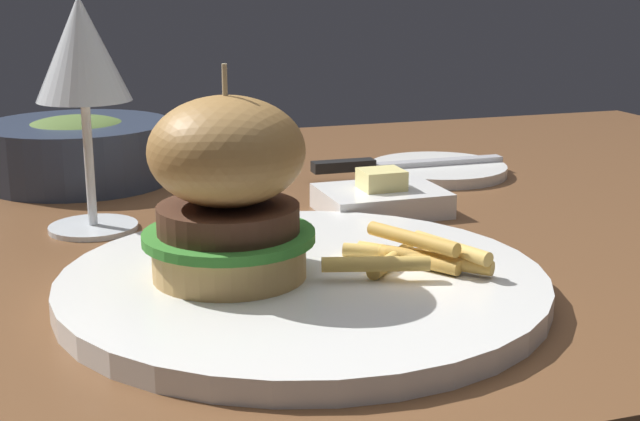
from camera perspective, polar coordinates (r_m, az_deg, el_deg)
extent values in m
cube|color=brown|center=(0.73, -5.68, -1.80)|extent=(1.31, 0.78, 0.04)
cylinder|color=brown|center=(1.38, 16.61, -10.51)|extent=(0.06, 0.06, 0.70)
cylinder|color=white|center=(0.54, -1.01, -4.74)|extent=(0.29, 0.29, 0.01)
cylinder|color=tan|center=(0.53, -5.81, -3.08)|extent=(0.09, 0.09, 0.02)
cylinder|color=#38842D|center=(0.53, -5.85, -1.63)|extent=(0.10, 0.10, 0.01)
cylinder|color=#4C2D1E|center=(0.53, -5.88, -0.48)|extent=(0.08, 0.08, 0.02)
ellipsoid|color=#A97A41|center=(0.52, -6.00, 3.80)|extent=(0.09, 0.09, 0.06)
cylinder|color=#CCB78C|center=(0.51, -6.08, 6.55)|extent=(0.00, 0.00, 0.05)
cylinder|color=#EABC5B|center=(0.56, 4.58, -2.71)|extent=(0.04, 0.04, 0.01)
cylinder|color=gold|center=(0.55, 6.38, -3.17)|extent=(0.04, 0.05, 0.01)
cylinder|color=#EABC5B|center=(0.56, 4.87, -2.76)|extent=(0.06, 0.04, 0.01)
cylinder|color=#E0B251|center=(0.52, 3.59, -3.44)|extent=(0.06, 0.03, 0.01)
cylinder|color=gold|center=(0.55, 7.60, -3.18)|extent=(0.05, 0.06, 0.01)
cylinder|color=#EABC5B|center=(0.55, 8.40, -2.39)|extent=(0.03, 0.06, 0.01)
cylinder|color=gold|center=(0.55, 5.94, -1.81)|extent=(0.04, 0.07, 0.01)
cylinder|color=#E0B251|center=(0.55, 4.57, -3.21)|extent=(0.05, 0.04, 0.01)
cylinder|color=silver|center=(0.70, -14.30, -1.05)|extent=(0.07, 0.07, 0.00)
cylinder|color=silver|center=(0.69, -14.56, 2.91)|extent=(0.01, 0.01, 0.09)
cone|color=silver|center=(0.68, -15.03, 10.00)|extent=(0.07, 0.07, 0.08)
cylinder|color=white|center=(0.87, 7.54, 2.61)|extent=(0.13, 0.13, 0.01)
cube|color=silver|center=(0.87, 7.55, 3.09)|extent=(0.13, 0.02, 0.00)
cube|color=black|center=(0.84, 1.51, 2.88)|extent=(0.06, 0.02, 0.01)
cube|color=white|center=(0.73, 3.93, 0.62)|extent=(0.10, 0.08, 0.02)
cube|color=#F4E58C|center=(0.72, 3.96, 2.00)|extent=(0.03, 0.03, 0.02)
cylinder|color=#2D384C|center=(0.87, -15.23, 3.63)|extent=(0.17, 0.17, 0.06)
ellipsoid|color=#4C662D|center=(0.86, -15.33, 5.05)|extent=(0.10, 0.10, 0.02)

